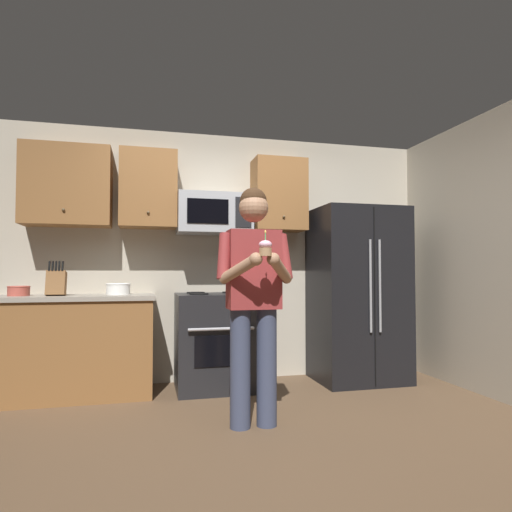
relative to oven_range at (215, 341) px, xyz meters
name	(u,v)px	position (x,y,z in m)	size (l,w,h in m)	color
ground_plane	(267,438)	(0.15, -1.36, -0.46)	(6.00, 6.00, 0.00)	brown
wall_back	(224,257)	(0.15, 0.39, 0.84)	(4.40, 0.10, 2.60)	#B7AD99
wall_right	(504,253)	(2.40, -1.06, 0.84)	(0.10, 4.40, 2.60)	#B7AD99
oven_range	(215,341)	(0.00, 0.00, 0.00)	(0.76, 0.70, 0.93)	black
microwave	(214,214)	(0.00, 0.12, 1.26)	(0.74, 0.41, 0.40)	#9EA0A5
refrigerator	(358,294)	(1.50, -0.04, 0.44)	(0.90, 0.75, 1.80)	black
cabinet_row_upper	(156,190)	(-0.57, 0.17, 1.49)	(2.78, 0.36, 0.76)	brown
counter_left	(74,346)	(-1.30, 0.02, 0.00)	(1.44, 0.66, 0.92)	brown
knife_block	(56,283)	(-1.45, -0.03, 0.57)	(0.16, 0.15, 0.32)	brown
bowl_large_white	(118,289)	(-0.92, 0.07, 0.51)	(0.23, 0.23, 0.11)	white
bowl_small_colored	(19,291)	(-1.77, 0.03, 0.50)	(0.19, 0.19, 0.09)	#B24C3F
person	(254,290)	(0.11, -1.14, 0.53)	(0.60, 0.48, 1.76)	#383F59
cupcake	(265,248)	(0.11, -1.47, 0.83)	(0.09, 0.09, 0.17)	#A87F56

